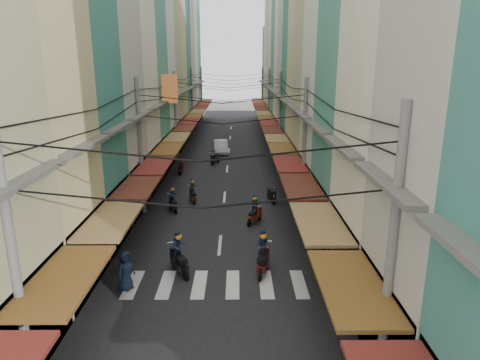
{
  "coord_description": "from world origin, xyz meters",
  "views": [
    {
      "loc": [
        0.91,
        -22.13,
        9.04
      ],
      "look_at": [
        1.06,
        3.75,
        1.86
      ],
      "focal_mm": 32.0,
      "sensor_mm": 36.0,
      "label": 1
    }
  ],
  "objects_px": {
    "bicycle": "(363,253)",
    "traffic_sign": "(333,234)",
    "white_car": "(221,153)",
    "market_umbrella": "(400,251)"
  },
  "relations": [
    {
      "from": "bicycle",
      "to": "traffic_sign",
      "type": "bearing_deg",
      "value": 130.62
    },
    {
      "from": "market_umbrella",
      "to": "traffic_sign",
      "type": "relative_size",
      "value": 0.73
    },
    {
      "from": "white_car",
      "to": "bicycle",
      "type": "relative_size",
      "value": 2.6
    },
    {
      "from": "traffic_sign",
      "to": "bicycle",
      "type": "bearing_deg",
      "value": 52.92
    },
    {
      "from": "bicycle",
      "to": "market_umbrella",
      "type": "height_order",
      "value": "market_umbrella"
    },
    {
      "from": "bicycle",
      "to": "traffic_sign",
      "type": "xyz_separation_m",
      "value": [
        -2.27,
        -3.0,
        2.26
      ]
    },
    {
      "from": "white_car",
      "to": "bicycle",
      "type": "xyz_separation_m",
      "value": [
        7.84,
        -23.92,
        0.0
      ]
    },
    {
      "from": "bicycle",
      "to": "white_car",
      "type": "bearing_deg",
      "value": 5.84
    },
    {
      "from": "white_car",
      "to": "bicycle",
      "type": "height_order",
      "value": "white_car"
    },
    {
      "from": "traffic_sign",
      "to": "white_car",
      "type": "bearing_deg",
      "value": 101.7
    }
  ]
}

